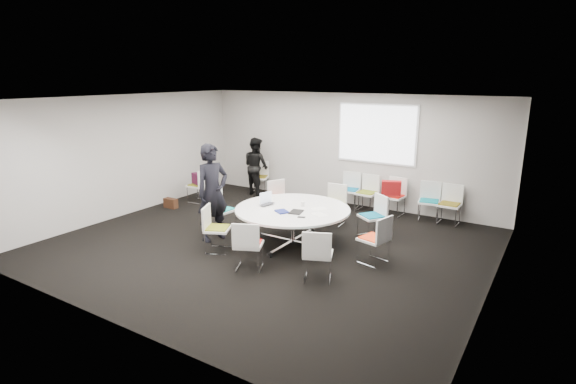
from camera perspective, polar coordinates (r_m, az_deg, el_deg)
The scene contains 31 objects.
room_shell at distance 8.44m, azimuth -2.05°, elevation 2.14°, with size 8.08×7.08×2.88m.
conference_table at distance 8.74m, azimuth 0.57°, elevation -3.25°, with size 2.23×2.23×0.73m.
projection_screen at distance 11.09m, azimuth 11.15°, elevation 7.24°, with size 1.90×0.03×1.35m, color white.
chair_ring_a at distance 8.09m, azimuth 10.84°, elevation -7.02°, with size 0.55×0.56×0.88m.
chair_ring_b at distance 9.32m, azimuth 10.64°, elevation -4.08°, with size 0.63×0.63×0.88m.
chair_ring_c at distance 10.03m, azimuth 5.79°, elevation -2.55°, with size 0.48×0.47×0.88m.
chair_ring_d at distance 10.34m, azimuth -0.95°, elevation -1.93°, with size 0.60×0.61×0.88m.
chair_ring_e at distance 9.68m, azimuth -8.39°, elevation -3.26°, with size 0.48×0.49×0.88m.
chair_ring_f at distance 8.56m, azimuth -8.96°, elevation -5.71°, with size 0.60×0.60×0.88m.
chair_ring_g at distance 7.72m, azimuth -5.02°, elevation -7.88°, with size 0.60×0.60×0.88m.
chair_ring_h at distance 7.33m, azimuth 3.78°, elevation -9.12°, with size 0.60×0.59×0.88m.
chair_back_a at distance 11.32m, azimuth 7.77°, elevation -0.60°, with size 0.51×0.50×0.88m.
chair_back_b at distance 11.10m, azimuth 9.96°, elevation -1.00°, with size 0.49×0.48×0.88m.
chair_back_c at distance 10.92m, azimuth 13.25°, elevation -1.43°, with size 0.51×0.50×0.88m.
chair_back_d at distance 10.70m, azimuth 17.40°, elevation -2.05°, with size 0.53×0.52×0.88m.
chair_back_e at distance 10.59m, azimuth 19.74°, elevation -2.42°, with size 0.47×0.46×0.88m.
chair_spare_left at distance 11.92m, azimuth -11.27°, elevation 0.02°, with size 0.48×0.49×0.88m.
chair_person_back at distance 12.65m, azimuth -3.62°, elevation 1.12°, with size 0.60×0.59×0.88m.
person_main at distance 8.99m, azimuth -9.55°, elevation -0.08°, with size 0.71×0.47×1.94m, color black.
person_back at distance 12.40m, azimuth -4.08°, elevation 3.29°, with size 0.77×0.60×1.59m, color black.
laptop at distance 8.86m, azimuth -2.45°, elevation -1.65°, with size 0.34×0.22×0.03m, color #333338.
laptop_lid at distance 8.95m, azimuth -2.83°, elevation -0.69°, with size 0.30×0.02×0.22m, color silver.
notebook_black at distance 8.42m, azimuth 1.06°, elevation -2.54°, with size 0.22×0.30×0.02m, color black.
tablet_folio at distance 8.43m, azimuth -0.78°, elevation -2.49°, with size 0.26×0.20×0.03m, color navy.
papers_right at distance 8.65m, azimuth 3.95°, elevation -2.14°, with size 0.30×0.21×0.00m, color white.
papers_front at distance 8.31m, azimuth 4.03°, elevation -2.86°, with size 0.30×0.21×0.00m, color white.
cup at distance 8.81m, azimuth 1.87°, elevation -1.52°, with size 0.08×0.08×0.09m, color white.
phone at distance 8.13m, azimuth 1.72°, elevation -3.21°, with size 0.14×0.07×0.01m, color black.
maroon_bag at distance 11.85m, azimuth -11.41°, elevation 1.64°, with size 0.40×0.14×0.28m, color #45122E.
brown_bag at distance 11.60m, azimuth -14.67°, elevation -1.38°, with size 0.36×0.16×0.24m, color #351D11.
red_jacket at distance 10.61m, azimuth 12.97°, elevation 0.49°, with size 0.44×0.10×0.35m, color #AC1517.
Camera 1 is at (4.71, -6.83, 3.22)m, focal length 28.00 mm.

